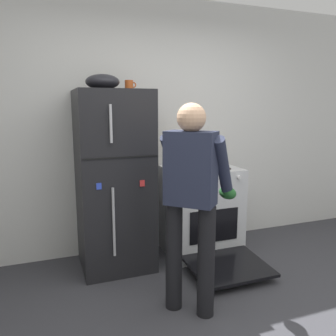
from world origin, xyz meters
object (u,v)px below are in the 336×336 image
(coffee_mug, at_px, (129,85))
(mixing_bowl, at_px, (103,82))
(person_cook, at_px, (192,192))
(red_pot, at_px, (189,163))
(pepper_mill, at_px, (217,154))
(refrigerator, at_px, (114,181))
(stove_range, at_px, (201,211))

(coffee_mug, xyz_separation_m, mixing_bowl, (-0.26, -0.05, 0.02))
(mixing_bowl, bearing_deg, person_cook, -64.40)
(red_pot, relative_size, pepper_mill, 1.80)
(mixing_bowl, bearing_deg, refrigerator, -0.21)
(refrigerator, distance_m, mixing_bowl, 0.94)
(refrigerator, relative_size, person_cook, 1.08)
(stove_range, xyz_separation_m, pepper_mill, (0.30, 0.22, 0.58))
(stove_range, relative_size, person_cook, 0.77)
(red_pot, distance_m, coffee_mug, 0.98)
(refrigerator, relative_size, stove_range, 1.39)
(coffee_mug, bearing_deg, person_cook, -78.71)
(stove_range, xyz_separation_m, red_pot, (-0.16, -0.03, 0.54))
(red_pot, relative_size, coffee_mug, 3.18)
(refrigerator, xyz_separation_m, pepper_mill, (1.23, 0.20, 0.18))
(refrigerator, bearing_deg, red_pot, -3.68)
(refrigerator, relative_size, pepper_mill, 8.72)
(stove_range, bearing_deg, coffee_mug, 174.82)
(refrigerator, xyz_separation_m, stove_range, (0.93, -0.02, -0.40))
(coffee_mug, distance_m, mixing_bowl, 0.27)
(refrigerator, bearing_deg, pepper_mill, 9.22)
(person_cook, relative_size, coffee_mug, 14.28)
(stove_range, relative_size, coffee_mug, 11.05)
(coffee_mug, bearing_deg, stove_range, -5.18)
(refrigerator, relative_size, mixing_bowl, 5.56)
(stove_range, bearing_deg, pepper_mill, 36.02)
(stove_range, height_order, person_cook, person_cook)
(red_pot, bearing_deg, refrigerator, 176.32)
(refrigerator, height_order, stove_range, refrigerator)
(refrigerator, xyz_separation_m, mixing_bowl, (-0.08, 0.00, 0.93))
(person_cook, bearing_deg, refrigerator, 111.67)
(red_pot, bearing_deg, person_cook, -112.67)
(coffee_mug, distance_m, pepper_mill, 1.29)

